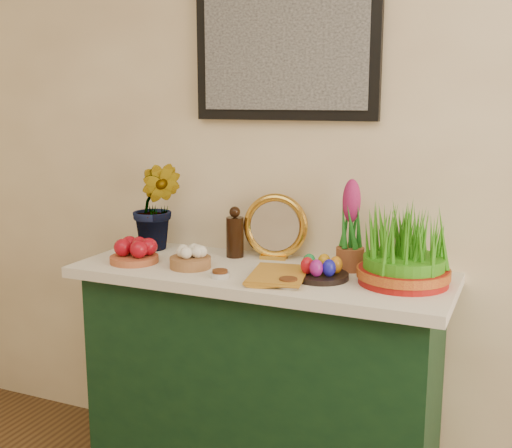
{
  "coord_description": "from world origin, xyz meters",
  "views": [
    {
      "loc": [
        0.61,
        -0.11,
        1.51
      ],
      "look_at": [
        -0.29,
        1.95,
        1.07
      ],
      "focal_mm": 45.0,
      "sensor_mm": 36.0,
      "label": 1
    }
  ],
  "objects_px": {
    "sideboard": "(261,386)",
    "wheatgrass_sabzeh": "(404,251)",
    "hyacinth_green": "(156,192)",
    "mirror": "(275,227)",
    "book": "(251,273)"
  },
  "relations": [
    {
      "from": "sideboard",
      "to": "hyacinth_green",
      "type": "relative_size",
      "value": 2.67
    },
    {
      "from": "book",
      "to": "hyacinth_green",
      "type": "bearing_deg",
      "value": 144.7
    },
    {
      "from": "book",
      "to": "wheatgrass_sabzeh",
      "type": "distance_m",
      "value": 0.53
    },
    {
      "from": "hyacinth_green",
      "to": "book",
      "type": "distance_m",
      "value": 0.63
    },
    {
      "from": "hyacinth_green",
      "to": "mirror",
      "type": "relative_size",
      "value": 1.85
    },
    {
      "from": "sideboard",
      "to": "hyacinth_green",
      "type": "bearing_deg",
      "value": 167.05
    },
    {
      "from": "hyacinth_green",
      "to": "sideboard",
      "type": "bearing_deg",
      "value": -28.45
    },
    {
      "from": "sideboard",
      "to": "mirror",
      "type": "xyz_separation_m",
      "value": [
        -0.02,
        0.18,
        0.59
      ]
    },
    {
      "from": "wheatgrass_sabzeh",
      "to": "mirror",
      "type": "bearing_deg",
      "value": 163.41
    },
    {
      "from": "mirror",
      "to": "wheatgrass_sabzeh",
      "type": "xyz_separation_m",
      "value": [
        0.54,
        -0.16,
        -0.01
      ]
    },
    {
      "from": "mirror",
      "to": "book",
      "type": "height_order",
      "value": "mirror"
    },
    {
      "from": "sideboard",
      "to": "wheatgrass_sabzeh",
      "type": "distance_m",
      "value": 0.78
    },
    {
      "from": "sideboard",
      "to": "mirror",
      "type": "height_order",
      "value": "mirror"
    },
    {
      "from": "hyacinth_green",
      "to": "mirror",
      "type": "bearing_deg",
      "value": -9.08
    },
    {
      "from": "hyacinth_green",
      "to": "mirror",
      "type": "distance_m",
      "value": 0.52
    }
  ]
}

